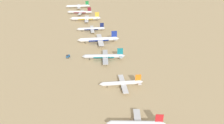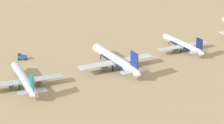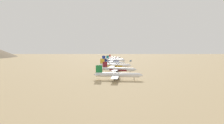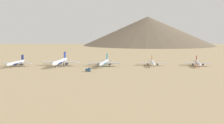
% 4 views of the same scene
% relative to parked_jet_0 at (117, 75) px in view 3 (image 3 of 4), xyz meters
% --- Properties ---
extents(ground_plane, '(2309.62, 2309.62, 0.00)m').
position_rel_parked_jet_0_xyz_m(ground_plane, '(-38.24, 186.42, -5.10)').
color(ground_plane, tan).
extents(parked_jet_0, '(52.53, 42.77, 15.14)m').
position_rel_parked_jet_0_xyz_m(parked_jet_0, '(0.00, 0.00, 0.00)').
color(parked_jet_0, white).
rests_on(parked_jet_0, ground).
extents(parked_jet_1, '(49.79, 40.51, 14.35)m').
position_rel_parked_jet_0_xyz_m(parked_jet_1, '(-8.46, 54.46, -0.32)').
color(parked_jet_1, silver).
rests_on(parked_jet_1, ground).
extents(parked_jet_2, '(53.92, 43.76, 15.56)m').
position_rel_parked_jet_0_xyz_m(parked_jet_2, '(-22.71, 103.40, 0.08)').
color(parked_jet_2, white).
rests_on(parked_jet_2, ground).
extents(parked_jet_3, '(44.03, 35.84, 12.69)m').
position_rel_parked_jet_0_xyz_m(parked_jet_3, '(-34.70, 161.43, -0.88)').
color(parked_jet_3, silver).
rests_on(parked_jet_3, ground).
extents(parked_jet_4, '(55.62, 45.28, 16.03)m').
position_rel_parked_jet_0_xyz_m(parked_jet_4, '(-46.69, 212.10, 0.24)').
color(parked_jet_4, white).
rests_on(parked_jet_4, ground).
extents(parked_jet_5, '(48.44, 39.22, 14.01)m').
position_rel_parked_jet_0_xyz_m(parked_jet_5, '(-53.06, 265.36, -0.44)').
color(parked_jet_5, silver).
rests_on(parked_jet_5, ground).
extents(parked_jet_6, '(39.88, 32.43, 11.50)m').
position_rel_parked_jet_0_xyz_m(parked_jet_6, '(-68.45, 322.63, -1.23)').
color(parked_jet_6, white).
rests_on(parked_jet_6, ground).
extents(parked_jet_7, '(40.78, 33.13, 11.76)m').
position_rel_parked_jet_0_xyz_m(parked_jet_7, '(-74.14, 376.41, -1.19)').
color(parked_jet_7, silver).
rests_on(parked_jet_7, ground).
extents(service_truck, '(4.29, 5.68, 3.90)m').
position_rel_parked_jet_0_xyz_m(service_truck, '(-11.74, 257.40, -3.02)').
color(service_truck, '#1E5999').
rests_on(service_truck, ground).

